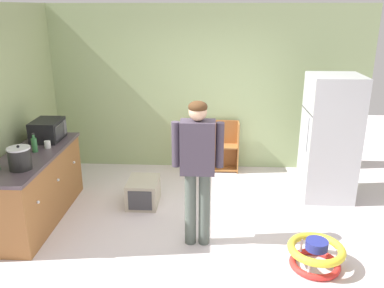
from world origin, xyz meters
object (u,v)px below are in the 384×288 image
at_px(standing_person, 198,161).
at_px(baby_walker, 316,254).
at_px(bookshelf, 211,149).
at_px(kitchen_counter, 35,187).
at_px(pet_carrier, 143,192).
at_px(microwave, 48,130).
at_px(crock_pot, 20,158).
at_px(red_cup, 23,151).
at_px(green_glass_bottle, 34,144).
at_px(white_cup, 48,145).
at_px(refrigerator, 330,138).
at_px(teal_cup, 18,155).
at_px(blue_cup, 12,152).

distance_m(standing_person, baby_walker, 1.60).
xyz_separation_m(standing_person, baby_walker, (1.28, -0.41, -0.87)).
bearing_deg(baby_walker, bookshelf, 112.99).
distance_m(kitchen_counter, bookshelf, 2.89).
height_order(pet_carrier, microwave, microwave).
distance_m(standing_person, microwave, 2.35).
relative_size(crock_pot, red_cup, 3.02).
xyz_separation_m(microwave, red_cup, (-0.09, -0.59, -0.09)).
bearing_deg(green_glass_bottle, white_cup, 55.63).
relative_size(baby_walker, green_glass_bottle, 2.46).
xyz_separation_m(kitchen_counter, refrigerator, (3.92, 0.89, 0.44)).
bearing_deg(pet_carrier, bookshelf, 54.82).
relative_size(standing_person, red_cup, 18.00).
xyz_separation_m(refrigerator, teal_cup, (-3.99, -1.05, 0.06)).
height_order(standing_person, teal_cup, standing_person).
distance_m(baby_walker, crock_pot, 3.41).
relative_size(baby_walker, blue_cup, 6.36).
bearing_deg(white_cup, teal_cup, -115.59).
bearing_deg(kitchen_counter, refrigerator, 12.80).
height_order(bookshelf, white_cup, white_cup).
relative_size(pet_carrier, blue_cup, 5.81).
xyz_separation_m(teal_cup, red_cup, (-0.02, 0.16, 0.00)).
height_order(kitchen_counter, microwave, microwave).
xyz_separation_m(refrigerator, baby_walker, (-0.54, -1.76, -0.73)).
bearing_deg(refrigerator, blue_cup, -166.88).
bearing_deg(teal_cup, pet_carrier, 25.44).
distance_m(pet_carrier, red_cup, 1.67).
height_order(standing_person, green_glass_bottle, standing_person).
height_order(kitchen_counter, refrigerator, refrigerator).
bearing_deg(crock_pot, kitchen_counter, 102.18).
distance_m(refrigerator, teal_cup, 4.13).
bearing_deg(microwave, blue_cup, -106.98).
height_order(crock_pot, red_cup, crock_pot).
distance_m(kitchen_counter, white_cup, 0.57).
distance_m(microwave, white_cup, 0.37).
bearing_deg(bookshelf, refrigerator, -28.92).
distance_m(bookshelf, microwave, 2.64).
bearing_deg(bookshelf, pet_carrier, -125.18).
bearing_deg(standing_person, microwave, 153.47).
bearing_deg(standing_person, baby_walker, -17.64).
relative_size(kitchen_counter, teal_cup, 19.86).
height_order(baby_walker, blue_cup, blue_cup).
relative_size(green_glass_bottle, blue_cup, 2.59).
height_order(bookshelf, standing_person, standing_person).
relative_size(refrigerator, blue_cup, 18.74).
height_order(baby_walker, crock_pot, crock_pot).
bearing_deg(green_glass_bottle, microwave, 91.92).
distance_m(microwave, teal_cup, 0.76).
height_order(refrigerator, blue_cup, refrigerator).
height_order(bookshelf, blue_cup, blue_cup).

